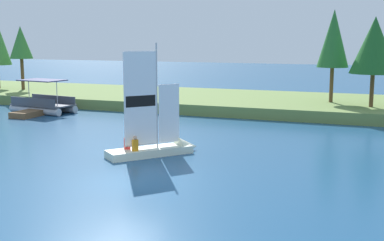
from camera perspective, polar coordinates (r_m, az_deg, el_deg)
name	(u,v)px	position (r m, az deg, el deg)	size (l,w,h in m)	color
ground_plane	(131,181)	(21.89, -6.85, -6.76)	(200.00, 200.00, 0.00)	navy
shore_bank	(262,103)	(44.38, 7.94, 1.97)	(80.00, 12.92, 0.87)	olive
shoreline_tree_midleft	(21,43)	(53.69, -18.72, 8.27)	(2.27, 2.27, 6.32)	brown
shoreline_tree_centre	(333,39)	(42.28, 15.65, 8.85)	(2.50, 2.50, 7.40)	brown
shoreline_tree_midright	(374,45)	(40.26, 19.85, 7.97)	(3.50, 3.50, 6.74)	brown
wooden_dock	(44,110)	(42.72, -16.28, 1.11)	(1.55, 6.67, 0.44)	brown
sailboat	(163,145)	(26.61, -3.28, -2.79)	(4.20, 4.66, 6.18)	silver
pontoon_boat	(43,104)	(42.99, -16.41, 1.77)	(5.53, 3.21, 2.68)	#B2B2B7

